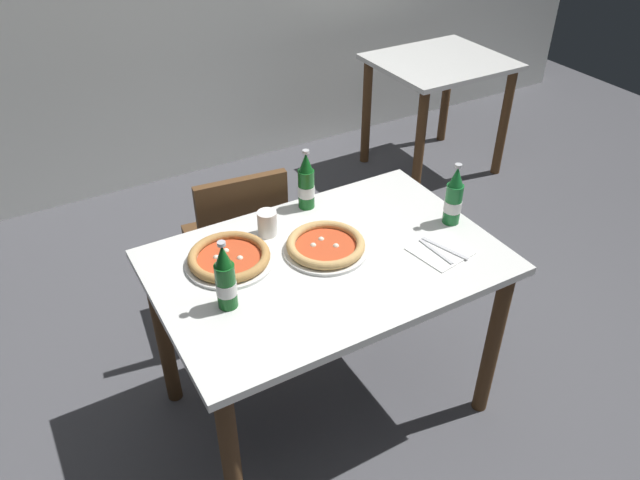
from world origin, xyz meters
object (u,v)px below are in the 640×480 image
at_px(beer_bottle_left, 225,280).
at_px(pizza_marinara_far, 229,258).
at_px(dining_table_main, 327,284).
at_px(dining_table_background, 438,84).
at_px(beer_bottle_center, 306,184).
at_px(pizza_margherita_near, 326,246).
at_px(paper_cup, 267,223).
at_px(beer_bottle_right, 454,198).
at_px(chair_behind_table, 239,241).
at_px(napkin_with_cutlery, 440,251).

bearing_deg(beer_bottle_left, pizza_marinara_far, 65.88).
distance_m(dining_table_main, pizza_marinara_far, 0.36).
distance_m(dining_table_background, beer_bottle_center, 1.90).
xyz_separation_m(pizza_margherita_near, beer_bottle_left, (-0.42, -0.10, 0.08)).
height_order(dining_table_main, beer_bottle_left, beer_bottle_left).
height_order(beer_bottle_left, paper_cup, beer_bottle_left).
distance_m(dining_table_main, pizza_margherita_near, 0.14).
height_order(pizza_margherita_near, paper_cup, paper_cup).
relative_size(dining_table_main, pizza_margherita_near, 3.96).
bearing_deg(beer_bottle_left, beer_bottle_right, 1.42).
distance_m(beer_bottle_left, beer_bottle_center, 0.63).
bearing_deg(pizza_margherita_near, chair_behind_table, 101.03).
bearing_deg(pizza_margherita_near, napkin_with_cutlery, -30.42).
relative_size(pizza_marinara_far, napkin_with_cutlery, 1.50).
relative_size(beer_bottle_left, napkin_with_cutlery, 1.20).
distance_m(dining_table_background, pizza_margherita_near, 2.13).
bearing_deg(dining_table_background, beer_bottle_center, -145.04).
bearing_deg(dining_table_background, pizza_marinara_far, -146.99).
bearing_deg(napkin_with_cutlery, beer_bottle_right, 40.29).
bearing_deg(dining_table_background, chair_behind_table, -155.11).
relative_size(dining_table_main, napkin_with_cutlery, 5.82).
bearing_deg(beer_bottle_center, paper_cup, -156.08).
distance_m(chair_behind_table, dining_table_background, 1.92).
xyz_separation_m(napkin_with_cutlery, paper_cup, (-0.48, 0.40, 0.04)).
bearing_deg(paper_cup, chair_behind_table, 86.45).
height_order(pizza_marinara_far, beer_bottle_right, beer_bottle_right).
xyz_separation_m(beer_bottle_center, paper_cup, (-0.22, -0.10, -0.06)).
xyz_separation_m(pizza_marinara_far, paper_cup, (0.19, 0.09, 0.03)).
height_order(pizza_marinara_far, napkin_with_cutlery, pizza_marinara_far).
relative_size(dining_table_main, chair_behind_table, 1.41).
bearing_deg(chair_behind_table, beer_bottle_center, 131.51).
bearing_deg(beer_bottle_center, napkin_with_cutlery, -61.68).
xyz_separation_m(chair_behind_table, pizza_margherita_near, (0.11, -0.57, 0.29)).
bearing_deg(dining_table_background, paper_cup, -146.26).
bearing_deg(chair_behind_table, dining_table_main, 104.70).
distance_m(pizza_marinara_far, beer_bottle_right, 0.85).
bearing_deg(pizza_marinara_far, beer_bottle_center, 24.79).
xyz_separation_m(dining_table_main, pizza_marinara_far, (-0.30, 0.15, 0.14)).
bearing_deg(beer_bottle_center, beer_bottle_right, -41.05).
distance_m(chair_behind_table, pizza_marinara_far, 0.59).
bearing_deg(paper_cup, beer_bottle_right, -23.09).
bearing_deg(napkin_with_cutlery, dining_table_background, 51.07).
height_order(dining_table_background, paper_cup, paper_cup).
relative_size(chair_behind_table, beer_bottle_center, 3.44).
bearing_deg(chair_behind_table, pizza_marinara_far, 71.38).
relative_size(dining_table_background, pizza_marinara_far, 2.59).
height_order(pizza_margherita_near, napkin_with_cutlery, pizza_margherita_near).
distance_m(dining_table_main, beer_bottle_center, 0.41).
bearing_deg(dining_table_main, pizza_margherita_near, 65.70).
distance_m(dining_table_background, napkin_with_cutlery, 2.03).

